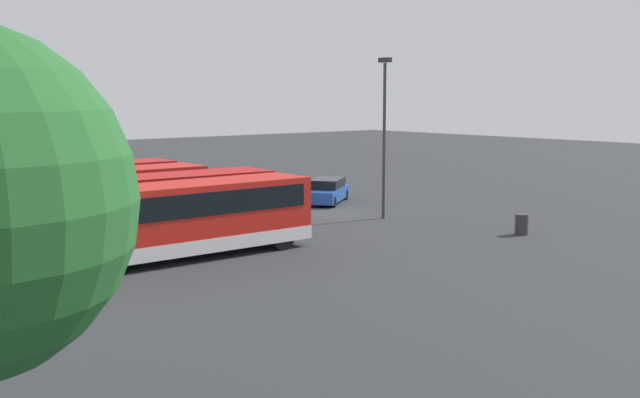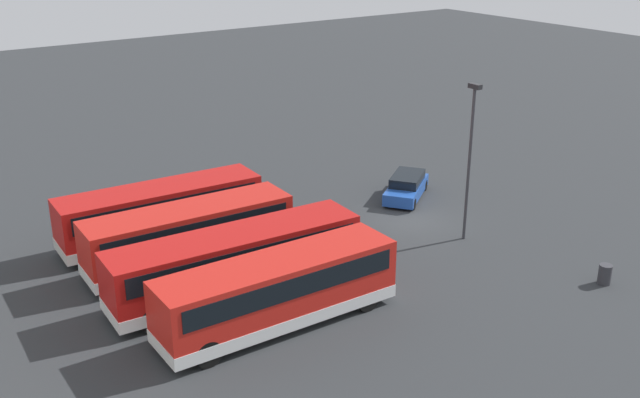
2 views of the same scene
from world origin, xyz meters
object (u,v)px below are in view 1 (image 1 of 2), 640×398
(bus_single_deck_near_end, at_px, (188,217))
(lamp_post_tall, at_px, (384,126))
(bus_single_deck_second, at_px, (146,207))
(car_hatchback_silver, at_px, (327,191))
(bus_single_deck_third, at_px, (99,199))
(waste_bin_yellow, at_px, (522,224))
(bus_single_deck_fourth, at_px, (71,191))

(bus_single_deck_near_end, height_order, lamp_post_tall, lamp_post_tall)
(bus_single_deck_near_end, xyz_separation_m, bus_single_deck_second, (3.35, 0.10, 0.00))
(lamp_post_tall, bearing_deg, car_hatchback_silver, -13.28)
(bus_single_deck_near_end, height_order, car_hatchback_silver, bus_single_deck_near_end)
(car_hatchback_silver, relative_size, lamp_post_tall, 0.58)
(bus_single_deck_third, height_order, car_hatchback_silver, bus_single_deck_third)
(bus_single_deck_second, height_order, car_hatchback_silver, bus_single_deck_second)
(car_hatchback_silver, distance_m, waste_bin_yellow, 13.63)
(bus_single_deck_near_end, xyz_separation_m, waste_bin_yellow, (-5.46, -14.23, -1.14))
(bus_single_deck_near_end, relative_size, lamp_post_tall, 1.27)
(bus_single_deck_near_end, relative_size, bus_single_deck_second, 0.89)
(car_hatchback_silver, relative_size, waste_bin_yellow, 4.99)
(bus_single_deck_second, height_order, waste_bin_yellow, bus_single_deck_second)
(bus_single_deck_third, bearing_deg, bus_single_deck_near_end, -175.91)
(bus_single_deck_near_end, distance_m, bus_single_deck_second, 3.36)
(bus_single_deck_third, distance_m, car_hatchback_silver, 14.64)
(bus_single_deck_third, xyz_separation_m, lamp_post_tall, (-5.33, -13.10, 3.17))
(car_hatchback_silver, bearing_deg, lamp_post_tall, 166.72)
(bus_single_deck_near_end, xyz_separation_m, car_hatchback_silver, (8.17, -14.07, -0.92))
(bus_single_deck_near_end, bearing_deg, bus_single_deck_fourth, 2.40)
(bus_single_deck_third, height_order, bus_single_deck_fourth, same)
(car_hatchback_silver, distance_m, lamp_post_tall, 7.65)
(waste_bin_yellow, bearing_deg, car_hatchback_silver, 0.68)
(bus_single_deck_near_end, relative_size, bus_single_deck_third, 1.02)
(bus_single_deck_third, xyz_separation_m, car_hatchback_silver, (0.96, -14.58, -0.92))
(bus_single_deck_near_end, distance_m, lamp_post_tall, 13.11)
(car_hatchback_silver, bearing_deg, bus_single_deck_second, 108.79)
(bus_single_deck_near_end, xyz_separation_m, bus_single_deck_fourth, (10.70, 0.45, 0.00))
(bus_single_deck_near_end, bearing_deg, bus_single_deck_second, 1.63)
(bus_single_deck_fourth, height_order, lamp_post_tall, lamp_post_tall)
(bus_single_deck_second, height_order, lamp_post_tall, lamp_post_tall)
(bus_single_deck_second, bearing_deg, waste_bin_yellow, -121.60)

